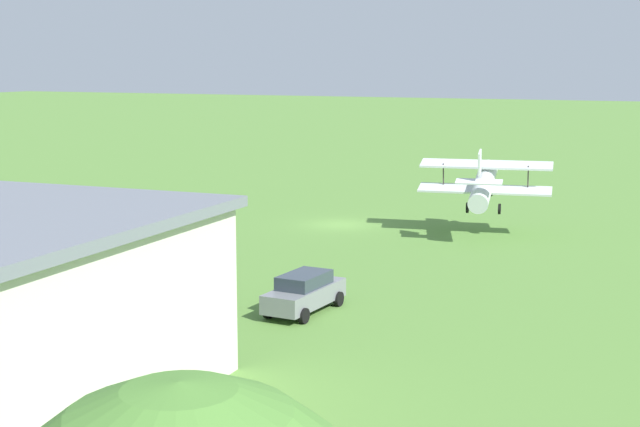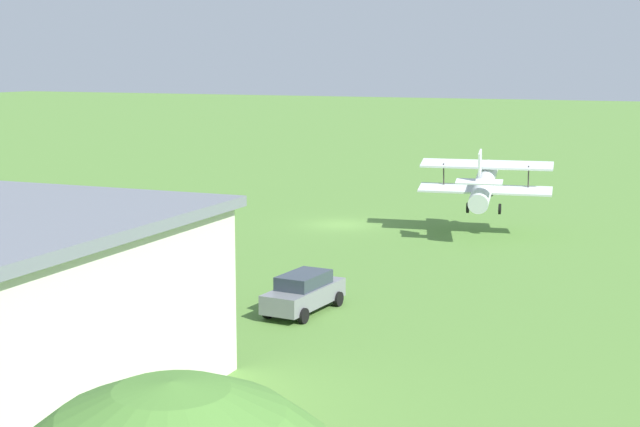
# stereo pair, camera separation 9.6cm
# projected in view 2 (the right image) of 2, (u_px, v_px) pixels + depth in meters

# --- Properties ---
(ground_plane) EXTENTS (400.00, 400.00, 0.00)m
(ground_plane) POSITION_uv_depth(u_px,v_px,m) (341.00, 225.00, 60.63)
(ground_plane) COLOR #568438
(biplane) EXTENTS (8.16, 7.70, 4.15)m
(biplane) POSITION_uv_depth(u_px,v_px,m) (484.00, 184.00, 56.16)
(biplane) COLOR silver
(car_grey) EXTENTS (2.13, 4.62, 1.66)m
(car_grey) POSITION_uv_depth(u_px,v_px,m) (304.00, 292.00, 39.46)
(car_grey) COLOR slate
(car_grey) RESTS_ON ground_plane
(person_at_fence_line) EXTENTS (0.42, 0.42, 1.56)m
(person_at_fence_line) POSITION_uv_depth(u_px,v_px,m) (17.00, 237.00, 52.22)
(person_at_fence_line) COLOR #B23333
(person_at_fence_line) RESTS_ON ground_plane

